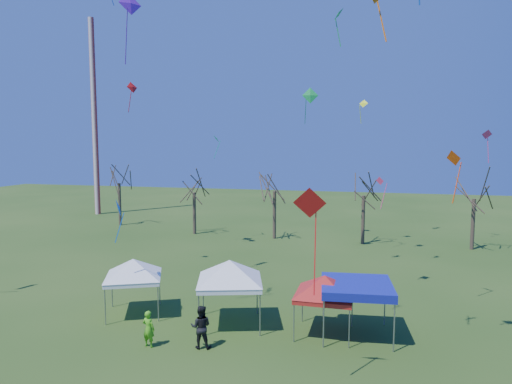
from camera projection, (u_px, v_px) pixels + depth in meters
ground at (217, 351)px, 20.42m from camera, size 140.00×140.00×0.00m
radio_mast at (94, 118)px, 58.57m from camera, size 0.70×0.70×25.00m
tree_0 at (119, 168)px, 51.12m from camera, size 3.83×3.83×8.44m
tree_1 at (194, 178)px, 46.16m from camera, size 3.42×3.42×7.54m
tree_2 at (275, 174)px, 43.84m from camera, size 3.71×3.71×8.18m
tree_3 at (364, 178)px, 41.55m from camera, size 3.59×3.59×7.91m
tree_4 at (475, 180)px, 39.29m from camera, size 3.58×3.58×7.89m
tent_white_west at (133, 263)px, 24.53m from camera, size 3.74×3.74×3.53m
tent_white_mid at (230, 265)px, 23.03m from camera, size 4.25×4.25×3.90m
tent_red at (325, 279)px, 21.93m from camera, size 3.84×3.84×3.38m
tent_blue at (357, 287)px, 21.79m from camera, size 3.62×3.62×2.61m
person_dark at (201, 327)px, 20.61m from camera, size 1.07×0.90×1.97m
person_green at (149, 329)px, 20.74m from camera, size 0.68×0.51×1.69m
kite_11 at (310, 96)px, 36.22m from camera, size 1.34×0.78×2.90m
kite_5 at (310, 204)px, 16.49m from camera, size 1.23×0.53×3.97m
kite_1 at (119, 208)px, 23.11m from camera, size 0.74×1.01×2.23m
kite_17 at (454, 159)px, 25.12m from camera, size 0.97×1.03×2.95m
kite_19 at (363, 104)px, 39.74m from camera, size 0.86×0.65×2.10m
kite_2 at (132, 87)px, 41.39m from camera, size 0.97×1.24×2.80m
kite_8 at (130, 4)px, 27.18m from camera, size 1.31×1.43×4.25m
kite_18 at (338, 15)px, 24.22m from camera, size 0.61×0.84×2.03m
kite_12 at (487, 135)px, 36.81m from camera, size 0.97×0.69×2.73m
kite_22 at (380, 182)px, 39.69m from camera, size 1.02×0.97×2.81m
kite_13 at (217, 139)px, 42.49m from camera, size 0.95×1.08×2.26m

